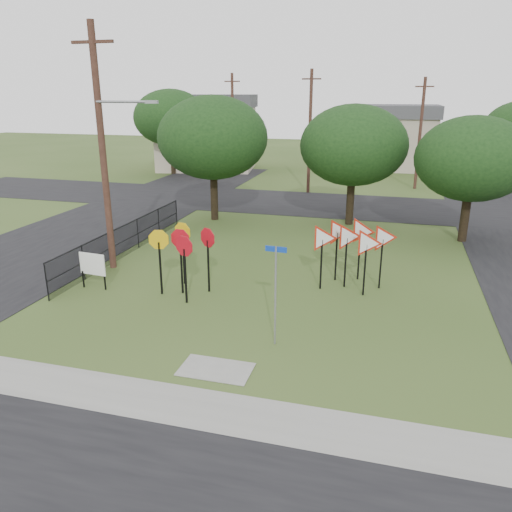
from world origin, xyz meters
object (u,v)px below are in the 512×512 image
at_px(stop_sign_cluster, 183,246).
at_px(yield_sign_cluster, 353,240).
at_px(info_board, 92,265).
at_px(street_name_sign, 275,290).

height_order(stop_sign_cluster, yield_sign_cluster, yield_sign_cluster).
height_order(stop_sign_cluster, info_board, stop_sign_cluster).
xyz_separation_m(street_name_sign, info_board, (-7.90, 2.55, -0.82)).
height_order(street_name_sign, yield_sign_cluster, street_name_sign).
relative_size(street_name_sign, yield_sign_cluster, 0.94).
xyz_separation_m(street_name_sign, stop_sign_cluster, (-4.29, 3.09, 0.11)).
relative_size(stop_sign_cluster, info_board, 1.77).
height_order(yield_sign_cluster, info_board, yield_sign_cluster).
bearing_deg(stop_sign_cluster, info_board, -171.48).
distance_m(street_name_sign, yield_sign_cluster, 5.77).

